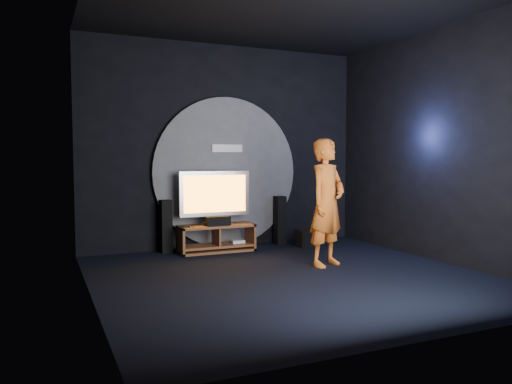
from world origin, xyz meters
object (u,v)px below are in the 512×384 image
at_px(tower_speaker_left, 166,226).
at_px(tower_speaker_right, 280,220).
at_px(tv, 215,195).
at_px(player, 327,203).
at_px(subwoofer, 305,238).
at_px(media_console, 217,240).

bearing_deg(tower_speaker_left, tower_speaker_right, -0.88).
bearing_deg(tv, tower_speaker_left, 166.53).
distance_m(tower_speaker_right, player, 1.94).
bearing_deg(subwoofer, tv, 170.16).
relative_size(tower_speaker_left, player, 0.47).
height_order(media_console, tv, tv).
distance_m(tv, player, 2.05).
relative_size(tv, subwoofer, 3.99).
distance_m(media_console, tv, 0.74).
relative_size(media_console, subwoofer, 4.17).
relative_size(media_console, tv, 1.04).
bearing_deg(tv, player, -56.96).
distance_m(tower_speaker_right, subwoofer, 0.59).
xyz_separation_m(tower_speaker_right, player, (-0.17, -1.87, 0.48)).
height_order(tower_speaker_right, subwoofer, tower_speaker_right).
height_order(tv, tower_speaker_left, tv).
height_order(media_console, subwoofer, media_console).
relative_size(tv, tower_speaker_left, 1.39).
xyz_separation_m(tower_speaker_right, subwoofer, (0.29, -0.43, -0.28)).
height_order(tower_speaker_right, player, player).
xyz_separation_m(tower_speaker_left, player, (1.90, -1.90, 0.48)).
bearing_deg(tower_speaker_right, subwoofer, -56.28).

